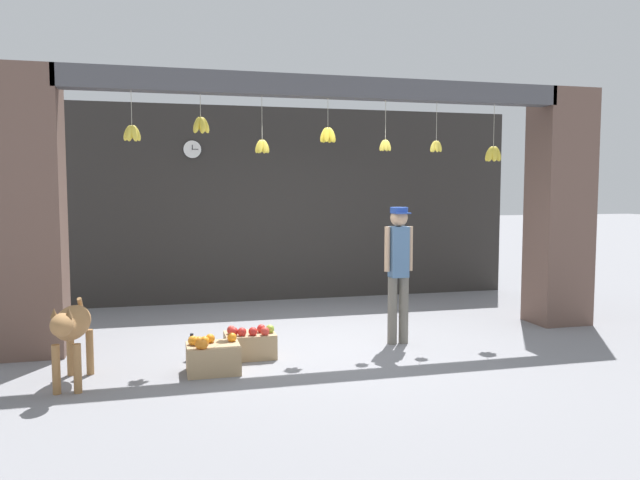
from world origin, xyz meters
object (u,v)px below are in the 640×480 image
(dog, at_px, (71,327))
(wall_clock, at_px, (192,149))
(shopkeeper, at_px, (399,265))
(fruit_crate_apples, at_px, (250,344))
(water_bottle, at_px, (192,347))
(fruit_crate_oranges, at_px, (212,356))

(dog, xyz_separation_m, wall_clock, (1.30, 3.82, 1.84))
(dog, xyz_separation_m, shopkeeper, (3.45, 0.71, 0.38))
(fruit_crate_apples, distance_m, water_bottle, 0.61)
(dog, bearing_deg, shopkeeper, 106.28)
(shopkeeper, xyz_separation_m, fruit_crate_apples, (-1.75, -0.17, -0.77))
(shopkeeper, xyz_separation_m, wall_clock, (-2.15, 3.11, 1.47))
(shopkeeper, xyz_separation_m, fruit_crate_oranges, (-2.18, -0.62, -0.76))
(water_bottle, bearing_deg, wall_clock, 86.39)
(water_bottle, distance_m, wall_clock, 3.92)
(fruit_crate_apples, relative_size, wall_clock, 1.87)
(water_bottle, bearing_deg, fruit_crate_apples, -8.39)
(wall_clock, bearing_deg, shopkeeper, -55.40)
(fruit_crate_apples, bearing_deg, wall_clock, 96.97)
(shopkeeper, height_order, fruit_crate_apples, shopkeeper)
(dog, distance_m, wall_clock, 4.44)
(fruit_crate_oranges, relative_size, water_bottle, 1.85)
(shopkeeper, bearing_deg, water_bottle, 1.12)
(fruit_crate_apples, bearing_deg, fruit_crate_oranges, -133.97)
(fruit_crate_apples, xyz_separation_m, water_bottle, (-0.60, 0.09, -0.02))
(dog, bearing_deg, fruit_crate_apples, 112.15)
(water_bottle, xyz_separation_m, wall_clock, (0.20, 3.20, 2.26))
(water_bottle, relative_size, wall_clock, 0.97)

